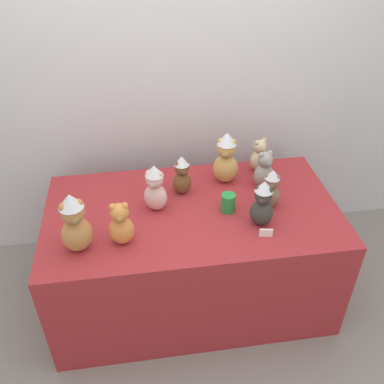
{
  "coord_description": "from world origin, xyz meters",
  "views": [
    {
      "loc": [
        -0.28,
        -1.63,
        2.24
      ],
      "look_at": [
        0.0,
        0.25,
        0.84
      ],
      "focal_mm": 39.65,
      "sensor_mm": 36.0,
      "label": 1
    }
  ],
  "objects_px": {
    "display_table": "(192,254)",
    "teddy_bear_honey": "(226,158)",
    "teddy_bear_sand": "(259,156)",
    "party_cup_green": "(228,203)",
    "teddy_bear_ash": "(264,170)",
    "teddy_bear_blush": "(155,188)",
    "teddy_bear_chestnut": "(182,175)",
    "teddy_bear_mocha": "(271,189)",
    "teddy_bear_charcoal": "(262,204)",
    "teddy_bear_caramel": "(75,224)",
    "teddy_bear_ginger": "(121,225)"
  },
  "relations": [
    {
      "from": "display_table",
      "to": "teddy_bear_honey",
      "type": "xyz_separation_m",
      "value": [
        0.24,
        0.25,
        0.53
      ]
    },
    {
      "from": "teddy_bear_honey",
      "to": "teddy_bear_sand",
      "type": "height_order",
      "value": "teddy_bear_honey"
    },
    {
      "from": "display_table",
      "to": "party_cup_green",
      "type": "bearing_deg",
      "value": -12.39
    },
    {
      "from": "display_table",
      "to": "teddy_bear_ash",
      "type": "xyz_separation_m",
      "value": [
        0.46,
        0.17,
        0.48
      ]
    },
    {
      "from": "display_table",
      "to": "teddy_bear_blush",
      "type": "distance_m",
      "value": 0.54
    },
    {
      "from": "display_table",
      "to": "teddy_bear_ash",
      "type": "distance_m",
      "value": 0.68
    },
    {
      "from": "teddy_bear_honey",
      "to": "teddy_bear_chestnut",
      "type": "bearing_deg",
      "value": -146.23
    },
    {
      "from": "teddy_bear_mocha",
      "to": "teddy_bear_charcoal",
      "type": "relative_size",
      "value": 0.87
    },
    {
      "from": "teddy_bear_caramel",
      "to": "party_cup_green",
      "type": "bearing_deg",
      "value": -1.98
    },
    {
      "from": "teddy_bear_sand",
      "to": "teddy_bear_caramel",
      "type": "xyz_separation_m",
      "value": [
        -1.1,
        -0.58,
        0.06
      ]
    },
    {
      "from": "teddy_bear_caramel",
      "to": "party_cup_green",
      "type": "xyz_separation_m",
      "value": [
        0.81,
        0.19,
        -0.11
      ]
    },
    {
      "from": "teddy_bear_ginger",
      "to": "party_cup_green",
      "type": "distance_m",
      "value": 0.62
    },
    {
      "from": "teddy_bear_ginger",
      "to": "teddy_bear_sand",
      "type": "bearing_deg",
      "value": 32.1
    },
    {
      "from": "party_cup_green",
      "to": "teddy_bear_ash",
      "type": "bearing_deg",
      "value": 38.32
    },
    {
      "from": "teddy_bear_mocha",
      "to": "teddy_bear_chestnut",
      "type": "xyz_separation_m",
      "value": [
        -0.48,
        0.2,
        0.0
      ]
    },
    {
      "from": "teddy_bear_chestnut",
      "to": "teddy_bear_charcoal",
      "type": "distance_m",
      "value": 0.52
    },
    {
      "from": "teddy_bear_honey",
      "to": "party_cup_green",
      "type": "bearing_deg",
      "value": -81.07
    },
    {
      "from": "display_table",
      "to": "teddy_bear_blush",
      "type": "relative_size",
      "value": 5.75
    },
    {
      "from": "teddy_bear_honey",
      "to": "party_cup_green",
      "type": "distance_m",
      "value": 0.32
    },
    {
      "from": "teddy_bear_blush",
      "to": "teddy_bear_chestnut",
      "type": "xyz_separation_m",
      "value": [
        0.17,
        0.13,
        -0.02
      ]
    },
    {
      "from": "teddy_bear_ash",
      "to": "party_cup_green",
      "type": "xyz_separation_m",
      "value": [
        -0.26,
        -0.21,
        -0.06
      ]
    },
    {
      "from": "teddy_bear_caramel",
      "to": "display_table",
      "type": "bearing_deg",
      "value": 5.77
    },
    {
      "from": "display_table",
      "to": "teddy_bear_ginger",
      "type": "distance_m",
      "value": 0.66
    },
    {
      "from": "teddy_bear_charcoal",
      "to": "teddy_bear_sand",
      "type": "xyz_separation_m",
      "value": [
        0.13,
        0.52,
        -0.03
      ]
    },
    {
      "from": "teddy_bear_mocha",
      "to": "teddy_bear_caramel",
      "type": "relative_size",
      "value": 0.71
    },
    {
      "from": "teddy_bear_chestnut",
      "to": "party_cup_green",
      "type": "bearing_deg",
      "value": -56.94
    },
    {
      "from": "teddy_bear_charcoal",
      "to": "teddy_bear_ash",
      "type": "bearing_deg",
      "value": 99.74
    },
    {
      "from": "teddy_bear_honey",
      "to": "teddy_bear_caramel",
      "type": "relative_size",
      "value": 0.99
    },
    {
      "from": "teddy_bear_blush",
      "to": "teddy_bear_caramel",
      "type": "bearing_deg",
      "value": -125.02
    },
    {
      "from": "display_table",
      "to": "teddy_bear_sand",
      "type": "xyz_separation_m",
      "value": [
        0.48,
        0.34,
        0.47
      ]
    },
    {
      "from": "teddy_bear_sand",
      "to": "teddy_bear_caramel",
      "type": "distance_m",
      "value": 1.24
    },
    {
      "from": "display_table",
      "to": "teddy_bear_blush",
      "type": "bearing_deg",
      "value": 170.3
    },
    {
      "from": "teddy_bear_ginger",
      "to": "teddy_bear_caramel",
      "type": "xyz_separation_m",
      "value": [
        -0.22,
        -0.02,
        0.05
      ]
    },
    {
      "from": "teddy_bear_blush",
      "to": "teddy_bear_ash",
      "type": "relative_size",
      "value": 1.2
    },
    {
      "from": "teddy_bear_ash",
      "to": "teddy_bear_sand",
      "type": "xyz_separation_m",
      "value": [
        0.02,
        0.18,
        -0.01
      ]
    },
    {
      "from": "display_table",
      "to": "teddy_bear_chestnut",
      "type": "distance_m",
      "value": 0.51
    },
    {
      "from": "display_table",
      "to": "teddy_bear_charcoal",
      "type": "height_order",
      "value": "teddy_bear_charcoal"
    },
    {
      "from": "teddy_bear_chestnut",
      "to": "teddy_bear_blush",
      "type": "bearing_deg",
      "value": -156.4
    },
    {
      "from": "display_table",
      "to": "teddy_bear_honey",
      "type": "bearing_deg",
      "value": 45.48
    },
    {
      "from": "teddy_bear_charcoal",
      "to": "party_cup_green",
      "type": "xyz_separation_m",
      "value": [
        -0.15,
        0.14,
        -0.08
      ]
    },
    {
      "from": "teddy_bear_mocha",
      "to": "party_cup_green",
      "type": "bearing_deg",
      "value": -157.03
    },
    {
      "from": "teddy_bear_sand",
      "to": "teddy_bear_blush",
      "type": "bearing_deg",
      "value": -176.61
    },
    {
      "from": "teddy_bear_ash",
      "to": "display_table",
      "type": "bearing_deg",
      "value": -175.73
    },
    {
      "from": "display_table",
      "to": "teddy_bear_ginger",
      "type": "xyz_separation_m",
      "value": [
        -0.4,
        -0.22,
        0.48
      ]
    },
    {
      "from": "teddy_bear_mocha",
      "to": "teddy_bear_chestnut",
      "type": "bearing_deg",
      "value": 177.99
    },
    {
      "from": "teddy_bear_blush",
      "to": "party_cup_green",
      "type": "distance_m",
      "value": 0.42
    },
    {
      "from": "teddy_bear_ash",
      "to": "teddy_bear_charcoal",
      "type": "bearing_deg",
      "value": -123.44
    },
    {
      "from": "display_table",
      "to": "teddy_bear_charcoal",
      "type": "bearing_deg",
      "value": -27.41
    },
    {
      "from": "teddy_bear_ash",
      "to": "teddy_bear_sand",
      "type": "height_order",
      "value": "teddy_bear_ash"
    },
    {
      "from": "teddy_bear_charcoal",
      "to": "teddy_bear_caramel",
      "type": "height_order",
      "value": "teddy_bear_caramel"
    }
  ]
}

